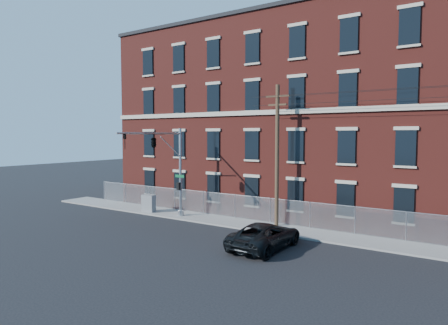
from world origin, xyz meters
name	(u,v)px	position (x,y,z in m)	size (l,w,h in m)	color
ground	(208,240)	(0.00, 0.00, 0.00)	(140.00, 140.00, 0.00)	black
sidewalk	(431,251)	(12.00, 5.00, 0.06)	(65.00, 3.00, 0.12)	gray
chain_link_fence	(435,229)	(12.00, 6.30, 1.06)	(59.06, 0.06, 1.85)	#A5A8AD
traffic_signal_mast	(160,151)	(-6.00, 2.18, 5.39)	(0.90, 6.75, 7.00)	#9EA0A5
utility_pole_near	(277,153)	(2.00, 5.60, 5.34)	(1.80, 0.28, 10.00)	#4F3C27
pickup_truck	(265,236)	(3.85, 0.37, 0.76)	(2.53, 5.48, 1.52)	black
utility_cabinet	(149,203)	(-9.27, 4.20, 0.84)	(1.15, 0.57, 1.43)	slate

